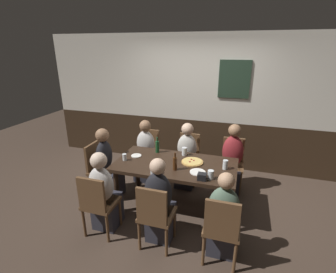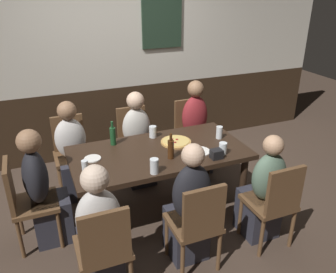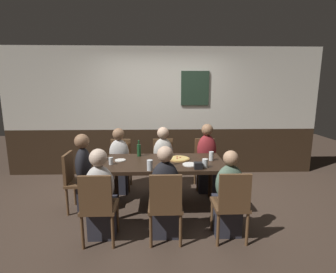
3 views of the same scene
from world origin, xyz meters
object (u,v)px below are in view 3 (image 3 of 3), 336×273
(tumbler_short, at_px, (211,156))
(pint_glass_stout, at_px, (205,164))
(person_mid_far, at_px, (163,164))
(tumbler_water, at_px, (150,166))
(chair_right_near, at_px, (232,202))
(person_head_west, at_px, (87,178))
(person_right_far, at_px, (207,162))
(pizza, at_px, (179,159))
(person_right_near, at_px, (228,200))
(pint_glass_pale, at_px, (111,162))
(person_mid_near, at_px, (165,198))
(beer_bottle_green, at_px, (139,150))
(chair_left_far, at_px, (120,161))
(beer_bottle_brown, at_px, (168,158))
(condiment_caddy, at_px, (198,166))
(chair_left_near, at_px, (98,205))
(chair_mid_near, at_px, (165,203))
(pint_glass_amber, at_px, (167,152))
(plate_white_small, at_px, (120,160))
(chair_mid_far, at_px, (163,161))
(chair_right_far, at_px, (205,160))
(chair_head_west, at_px, (76,178))
(person_left_near, at_px, (101,200))
(dining_table, at_px, (164,167))
(person_left_far, at_px, (119,165))

(tumbler_short, xyz_separation_m, pint_glass_stout, (-0.15, -0.34, -0.01))
(person_mid_far, height_order, tumbler_water, person_mid_far)
(tumbler_short, bearing_deg, tumbler_water, -154.61)
(chair_right_near, xyz_separation_m, person_head_west, (-1.90, 0.87, -0.00))
(person_right_far, bearing_deg, pizza, -131.80)
(person_right_near, bearing_deg, pint_glass_pale, 158.94)
(person_mid_near, relative_size, beer_bottle_green, 4.47)
(chair_left_far, xyz_separation_m, beer_bottle_brown, (0.82, -1.06, 0.34))
(condiment_caddy, bearing_deg, beer_bottle_brown, 157.55)
(chair_left_near, bearing_deg, beer_bottle_brown, 39.77)
(chair_left_far, distance_m, person_head_west, 0.94)
(person_head_west, bearing_deg, chair_mid_near, -37.63)
(beer_bottle_green, relative_size, condiment_caddy, 2.34)
(pizza, relative_size, pint_glass_amber, 2.51)
(person_right_far, xyz_separation_m, pizza, (-0.54, -0.61, 0.25))
(tumbler_water, bearing_deg, beer_bottle_green, 105.39)
(chair_left_near, xyz_separation_m, plate_white_small, (0.12, 0.95, 0.25))
(chair_mid_near, relative_size, tumbler_short, 6.55)
(chair_mid_far, distance_m, condiment_caddy, 1.34)
(plate_white_small, bearing_deg, chair_mid_near, -55.48)
(tumbler_water, bearing_deg, pint_glass_amber, 71.08)
(chair_mid_near, xyz_separation_m, pint_glass_amber, (0.05, 1.20, 0.30))
(chair_right_far, relative_size, pint_glass_amber, 6.92)
(chair_mid_far, bearing_deg, tumbler_water, -98.69)
(person_right_near, relative_size, pint_glass_pale, 10.67)
(chair_left_near, height_order, condiment_caddy, chair_left_near)
(beer_bottle_green, bearing_deg, chair_head_west, -160.89)
(chair_mid_far, bearing_deg, pint_glass_pale, -127.16)
(plate_white_small, bearing_deg, person_left_near, -98.79)
(dining_table, bearing_deg, chair_right_far, 48.49)
(pint_glass_stout, xyz_separation_m, pint_glass_amber, (-0.50, 0.63, 0.00))
(pint_glass_pale, bearing_deg, pizza, 12.98)
(pint_glass_pale, xyz_separation_m, beer_bottle_brown, (0.80, -0.07, 0.06))
(chair_right_far, bearing_deg, chair_right_near, -90.00)
(chair_left_far, bearing_deg, tumbler_short, -29.53)
(person_right_far, relative_size, person_mid_near, 1.03)
(tumbler_water, bearing_deg, pint_glass_stout, 6.97)
(pint_glass_stout, distance_m, pint_glass_amber, 0.80)
(chair_right_near, bearing_deg, tumbler_water, 153.56)
(chair_mid_far, distance_m, person_mid_near, 1.58)
(chair_mid_near, height_order, pint_glass_pale, chair_mid_near)
(chair_left_far, height_order, chair_right_near, same)
(person_head_west, bearing_deg, person_mid_near, -32.11)
(person_mid_far, relative_size, plate_white_small, 7.10)
(chair_right_far, bearing_deg, condiment_caddy, -104.61)
(person_left_far, height_order, pint_glass_pale, person_left_far)
(tumbler_short, distance_m, pint_glass_amber, 0.72)
(dining_table, distance_m, person_head_west, 1.14)
(dining_table, height_order, plate_white_small, plate_white_small)
(dining_table, xyz_separation_m, person_left_far, (-0.77, 0.71, -0.19))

